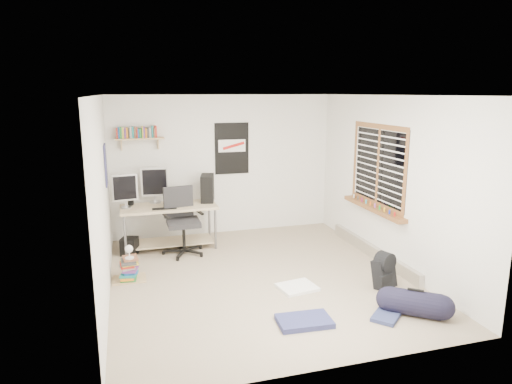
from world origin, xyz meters
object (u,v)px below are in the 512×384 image
object	(u,v)px
duffel_bag	(415,304)
book_stack	(129,269)
office_chair	(183,224)
backpack	(384,273)
desk	(170,226)

from	to	relation	value
duffel_bag	book_stack	world-z (taller)	duffel_bag
office_chair	backpack	bearing A→B (deg)	-51.34
desk	book_stack	world-z (taller)	desk
backpack	book_stack	size ratio (longest dim) A/B	0.79
desk	book_stack	size ratio (longest dim) A/B	3.19
desk	backpack	world-z (taller)	desk
duffel_bag	book_stack	bearing A→B (deg)	-174.35
backpack	book_stack	xyz separation A→B (m)	(-3.24, 1.22, -0.05)
office_chair	duffel_bag	world-z (taller)	office_chair
backpack	duffel_bag	size ratio (longest dim) A/B	0.65
backpack	duffel_bag	xyz separation A→B (m)	(-0.07, -0.78, -0.06)
office_chair	book_stack	size ratio (longest dim) A/B	2.21
backpack	office_chair	bearing A→B (deg)	117.79
office_chair	backpack	xyz separation A→B (m)	(2.36, -2.05, -0.29)
office_chair	book_stack	bearing A→B (deg)	-146.70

